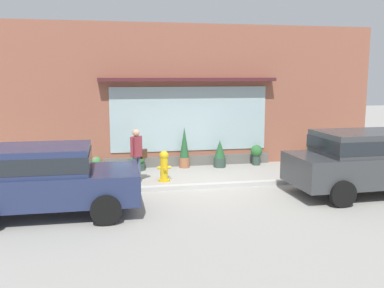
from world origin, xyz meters
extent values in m
plane|color=#9E9B93|center=(0.00, 0.00, 0.00)|extent=(60.00, 60.00, 0.00)
cube|color=#B2B2AD|center=(0.00, -0.20, 0.06)|extent=(14.00, 0.24, 0.12)
cube|color=#935642|center=(0.00, 3.20, 2.50)|extent=(14.00, 0.36, 5.00)
cube|color=#9EB7BC|center=(0.06, 3.00, 1.68)|extent=(5.62, 0.03, 2.28)
cube|color=#4C1E23|center=(0.00, 2.85, 3.07)|extent=(6.22, 0.56, 0.12)
cube|color=#605E59|center=(0.00, 2.98, 0.18)|extent=(6.02, 0.20, 0.36)
cylinder|color=gold|center=(-1.16, 0.84, 0.03)|extent=(0.36, 0.36, 0.06)
cylinder|color=gold|center=(-1.16, 0.84, 0.39)|extent=(0.24, 0.24, 0.66)
sphere|color=gold|center=(-1.16, 0.84, 0.80)|extent=(0.28, 0.28, 0.28)
cylinder|color=gold|center=(-1.32, 0.84, 0.42)|extent=(0.10, 0.09, 0.09)
cylinder|color=gold|center=(-1.00, 0.84, 0.42)|extent=(0.10, 0.09, 0.09)
cylinder|color=gold|center=(-1.16, 0.68, 0.42)|extent=(0.09, 0.10, 0.09)
cylinder|color=#475675|center=(-1.95, 0.78, 0.41)|extent=(0.12, 0.12, 0.81)
cylinder|color=#475675|center=(-2.06, 0.67, 0.41)|extent=(0.12, 0.12, 0.81)
cube|color=#8E333D|center=(-2.00, 0.72, 1.12)|extent=(0.36, 0.35, 0.61)
sphere|color=tan|center=(-2.00, 0.72, 1.54)|extent=(0.22, 0.22, 0.22)
cylinder|color=#8E333D|center=(-1.86, 0.86, 1.13)|extent=(0.08, 0.08, 0.58)
cylinder|color=#8E333D|center=(-2.15, 0.58, 1.13)|extent=(0.08, 0.08, 0.58)
cube|color=#472D1E|center=(-1.78, 0.91, 0.86)|extent=(0.24, 0.24, 0.28)
cube|color=#383A3D|center=(4.13, -1.70, 0.73)|extent=(4.42, 1.94, 0.79)
cube|color=#383A3D|center=(3.91, -1.70, 1.41)|extent=(2.45, 1.75, 0.64)
cube|color=#1E2328|center=(3.91, -1.70, 1.41)|extent=(2.49, 1.77, 0.35)
cylinder|color=black|center=(2.75, -0.78, 0.34)|extent=(0.68, 0.20, 0.67)
cylinder|color=black|center=(2.79, -2.67, 0.34)|extent=(0.68, 0.20, 0.67)
cube|color=navy|center=(-4.16, -1.89, 0.68)|extent=(4.05, 1.87, 0.70)
cube|color=navy|center=(-4.37, -1.89, 1.31)|extent=(2.24, 1.70, 0.63)
cube|color=#1E2328|center=(-4.37, -1.89, 1.31)|extent=(2.28, 1.72, 0.35)
cylinder|color=black|center=(-2.90, -0.97, 0.34)|extent=(0.67, 0.19, 0.67)
cylinder|color=black|center=(-2.92, -2.84, 0.34)|extent=(0.67, 0.19, 0.67)
cylinder|color=black|center=(-5.41, -0.95, 0.34)|extent=(0.67, 0.19, 0.67)
cylinder|color=#4C4C51|center=(4.47, 2.53, 0.19)|extent=(0.34, 0.34, 0.38)
cone|color=olive|center=(4.47, 2.53, 0.85)|extent=(0.31, 0.31, 0.94)
cylinder|color=#B7B2A3|center=(-4.28, 2.71, 0.10)|extent=(0.27, 0.27, 0.21)
sphere|color=#4C934C|center=(-4.28, 2.71, 0.39)|extent=(0.43, 0.43, 0.43)
cylinder|color=#B7B2A3|center=(-3.23, 2.41, 0.14)|extent=(0.30, 0.30, 0.27)
sphere|color=#3D8442|center=(-3.23, 2.41, 0.39)|extent=(0.32, 0.32, 0.32)
sphere|color=orange|center=(-3.30, 2.37, 0.42)|extent=(0.06, 0.06, 0.06)
sphere|color=#DB4C7A|center=(-3.27, 2.33, 0.48)|extent=(0.09, 0.09, 0.09)
sphere|color=#B266B7|center=(-3.30, 2.38, 0.48)|extent=(0.08, 0.08, 0.08)
cylinder|color=#9E6042|center=(-0.20, 2.67, 0.18)|extent=(0.36, 0.36, 0.36)
cone|color=#23562D|center=(-0.20, 2.67, 0.90)|extent=(0.32, 0.32, 1.07)
cylinder|color=#33473D|center=(-1.84, 2.56, 0.12)|extent=(0.50, 0.50, 0.24)
sphere|color=#3D8442|center=(-1.84, 2.56, 0.42)|extent=(0.49, 0.49, 0.49)
sphere|color=orange|center=(-1.68, 2.56, 0.55)|extent=(0.12, 0.12, 0.12)
cylinder|color=#33473D|center=(1.04, 2.50, 0.17)|extent=(0.43, 0.43, 0.34)
cone|color=#23562D|center=(1.04, 2.50, 0.65)|extent=(0.39, 0.39, 0.63)
cylinder|color=#33473D|center=(2.44, 2.60, 0.17)|extent=(0.28, 0.28, 0.34)
sphere|color=#2D6B33|center=(2.44, 2.60, 0.52)|extent=(0.43, 0.43, 0.43)
camera|label=1|loc=(-2.84, -12.00, 3.21)|focal=40.34mm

